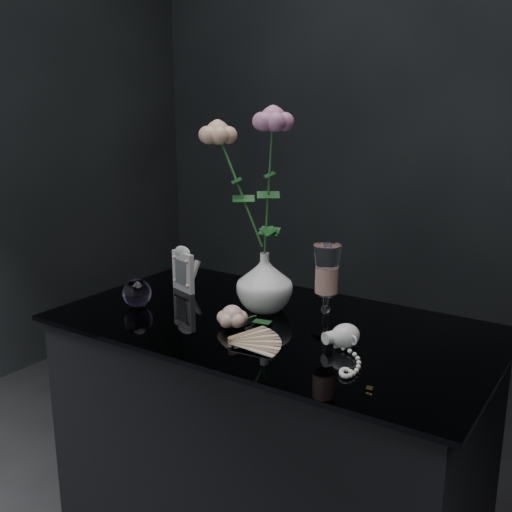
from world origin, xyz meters
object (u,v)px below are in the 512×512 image
Objects in this scene: paperweight at (137,293)px; loose_rose at (232,316)px; vase at (265,282)px; picture_frame at (183,268)px; pearl_jar at (345,335)px; wine_glass at (326,290)px.

paperweight reaches higher than loose_rose.
picture_frame is (-0.28, 0.01, -0.01)m from vase.
pearl_jar is at bearing 28.41° from loose_rose.
picture_frame is at bearing 171.16° from loose_rose.
picture_frame reaches higher than paperweight.
picture_frame is 0.81× the size of loose_rose.
paperweight is 0.38× the size of pearl_jar.
picture_frame reaches higher than loose_rose.
paperweight reaches higher than pearl_jar.
vase reaches higher than loose_rose.
picture_frame is (-0.48, 0.07, -0.04)m from wine_glass.
picture_frame is at bearing 171.37° from wine_glass.
wine_glass is at bearing 43.34° from loose_rose.
pearl_jar is (0.56, 0.05, -0.01)m from paperweight.
wine_glass is 2.80× the size of paperweight.
vase is at bearing 15.79° from picture_frame.
picture_frame is 0.66× the size of pearl_jar.
wine_glass is at bearing -16.80° from vase.
loose_rose is (0.00, -0.15, -0.05)m from vase.
paperweight is at bearing -75.63° from picture_frame.
vase is 0.76× the size of pearl_jar.
vase is 0.21m from wine_glass.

